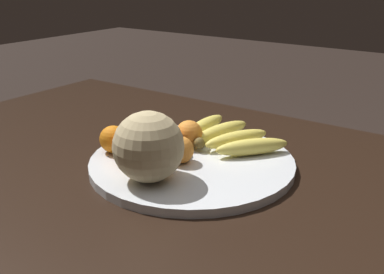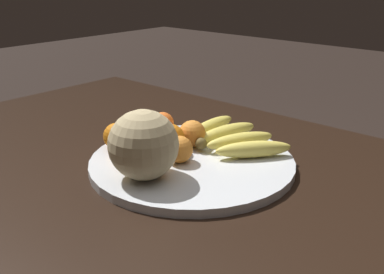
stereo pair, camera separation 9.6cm
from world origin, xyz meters
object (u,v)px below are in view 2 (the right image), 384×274
Objects in this scene: kitchen_table at (188,211)px; melon at (143,145)px; banana_bunch at (231,137)px; orange_top_small at (163,123)px; orange_mid_center at (170,139)px; orange_front_right at (130,143)px; orange_side_extra at (117,136)px; fruit_bowl at (192,162)px; orange_front_left at (179,149)px; orange_back_right at (192,134)px; orange_back_left at (157,130)px.

kitchen_table is 0.19m from melon.
orange_top_small reaches higher than banana_bunch.
banana_bunch is at bearing -119.85° from orange_mid_center.
orange_side_extra is (0.06, -0.01, -0.01)m from orange_front_right.
fruit_bowl is at bearing -168.54° from banana_bunch.
fruit_bowl is 0.14m from orange_front_right.
fruit_bowl is 7.66× the size of orange_front_left.
banana_bunch is at bearing -95.46° from melon.
orange_back_right is (-0.06, -0.14, -0.00)m from orange_front_right.
kitchen_table is 28.84× the size of orange_back_left.
orange_back_right is at bearing -78.47° from melon.
orange_front_right reaches higher than orange_back_right.
orange_back_right is (0.06, 0.07, 0.01)m from banana_bunch.
orange_top_small is (0.03, -0.04, -0.00)m from orange_back_left.
banana_bunch is at bearing -162.12° from orange_top_small.
kitchen_table is 24.84× the size of orange_mid_center.
orange_side_extra reaches higher than kitchen_table.
orange_top_small reaches higher than fruit_bowl.
orange_front_left is 0.94× the size of orange_side_extra.
orange_back_right and orange_side_extra have the same top height.
orange_back_right reaches higher than orange_front_left.
orange_mid_center is at bearing 157.44° from orange_back_left.
orange_back_left is at bearing -23.77° from orange_front_left.
orange_mid_center is 0.08m from orange_back_left.
melon is at bearing 101.53° from orange_back_right.
orange_front_left is 0.09m from orange_back_right.
orange_top_small is at bearing -53.73° from melon.
kitchen_table is at bearing -173.09° from orange_side_extra.
orange_mid_center is 0.12m from orange_top_small.
orange_side_extra is (0.12, 0.13, -0.00)m from orange_back_right.
orange_top_small is (0.15, -0.10, -0.00)m from orange_front_left.
kitchen_table is 26.65× the size of orange_back_right.
orange_front_right is (0.10, 0.09, 0.04)m from fruit_bowl.
orange_back_left is at bearing 143.12° from banana_bunch.
fruit_bowl is 7.24× the size of orange_side_extra.
orange_mid_center is at bearing -149.31° from orange_side_extra.
kitchen_table is 0.19m from orange_front_right.
orange_mid_center is (-0.04, -0.08, -0.00)m from orange_front_right.
banana_bunch is 4.05× the size of orange_back_right.
orange_back_right is at bearing 173.44° from orange_top_small.
melon is at bearing 158.54° from orange_side_extra.
orange_mid_center is 1.16× the size of orange_back_left.
orange_side_extra is (0.18, 0.19, 0.01)m from banana_bunch.
fruit_bowl is at bearing -140.36° from orange_front_right.
banana_bunch is 0.26m from orange_side_extra.
orange_front_right is (0.12, 0.21, 0.02)m from banana_bunch.
kitchen_table is at bearing 156.21° from orange_mid_center.
orange_mid_center is 0.06m from orange_back_right.
orange_mid_center is at bearing -68.26° from melon.
orange_front_right is (0.10, 0.05, 0.01)m from orange_front_left.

